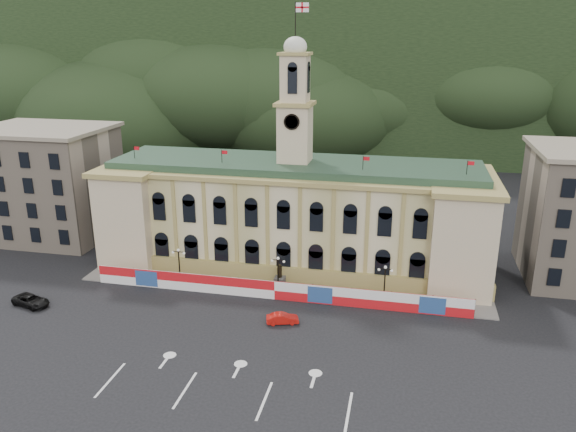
% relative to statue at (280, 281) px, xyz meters
% --- Properties ---
extents(ground, '(260.00, 260.00, 0.00)m').
position_rel_statue_xyz_m(ground, '(0.00, -18.00, -1.19)').
color(ground, black).
rests_on(ground, ground).
extents(lane_markings, '(26.00, 10.00, 0.02)m').
position_rel_statue_xyz_m(lane_markings, '(0.00, -23.00, -1.18)').
color(lane_markings, white).
rests_on(lane_markings, ground).
extents(hill_ridge, '(230.00, 80.00, 64.00)m').
position_rel_statue_xyz_m(hill_ridge, '(0.03, 103.99, 18.30)').
color(hill_ridge, black).
rests_on(hill_ridge, ground).
extents(city_hall, '(56.20, 17.60, 37.10)m').
position_rel_statue_xyz_m(city_hall, '(0.00, 9.63, 6.66)').
color(city_hall, beige).
rests_on(city_hall, ground).
extents(side_building_left, '(21.00, 17.00, 18.60)m').
position_rel_statue_xyz_m(side_building_left, '(-43.00, 12.93, 8.14)').
color(side_building_left, tan).
rests_on(side_building_left, ground).
extents(hoarding_fence, '(50.00, 0.44, 2.50)m').
position_rel_statue_xyz_m(hoarding_fence, '(0.06, -2.93, 0.06)').
color(hoarding_fence, red).
rests_on(hoarding_fence, ground).
extents(pavement, '(56.00, 5.50, 0.16)m').
position_rel_statue_xyz_m(pavement, '(0.00, -0.25, -1.11)').
color(pavement, slate).
rests_on(pavement, ground).
extents(statue, '(1.40, 1.40, 3.72)m').
position_rel_statue_xyz_m(statue, '(0.00, 0.00, 0.00)').
color(statue, '#595651').
rests_on(statue, ground).
extents(lamp_left, '(1.96, 0.44, 5.15)m').
position_rel_statue_xyz_m(lamp_left, '(-14.00, -1.00, 1.89)').
color(lamp_left, black).
rests_on(lamp_left, ground).
extents(lamp_center, '(1.96, 0.44, 5.15)m').
position_rel_statue_xyz_m(lamp_center, '(0.00, -1.00, 1.89)').
color(lamp_center, black).
rests_on(lamp_center, ground).
extents(lamp_right, '(1.96, 0.44, 5.15)m').
position_rel_statue_xyz_m(lamp_right, '(14.00, -1.00, 1.89)').
color(lamp_right, black).
rests_on(lamp_right, ground).
extents(red_sedan, '(3.54, 4.64, 1.28)m').
position_rel_statue_xyz_m(red_sedan, '(2.42, -9.09, -0.55)').
color(red_sedan, red).
rests_on(red_sedan, ground).
extents(black_suv, '(4.91, 6.28, 1.42)m').
position_rel_statue_xyz_m(black_suv, '(-30.00, -11.37, -0.48)').
color(black_suv, black).
rests_on(black_suv, ground).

